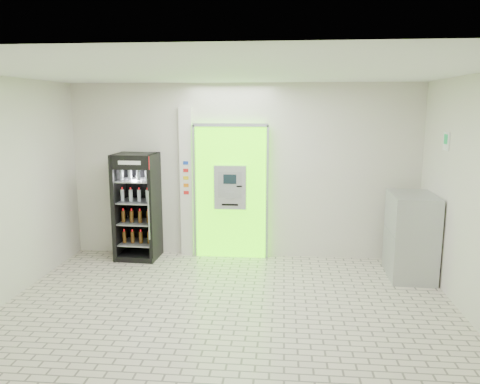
# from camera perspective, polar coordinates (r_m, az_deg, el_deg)

# --- Properties ---
(ground) EXTENTS (6.00, 6.00, 0.00)m
(ground) POSITION_cam_1_polar(r_m,az_deg,el_deg) (6.10, -1.75, -14.90)
(ground) COLOR #C0B49F
(ground) RESTS_ON ground
(room_shell) EXTENTS (6.00, 6.00, 6.00)m
(room_shell) POSITION_cam_1_polar(r_m,az_deg,el_deg) (5.57, -1.86, 2.50)
(room_shell) COLOR silver
(room_shell) RESTS_ON ground
(atm_assembly) EXTENTS (1.30, 0.24, 2.33)m
(atm_assembly) POSITION_cam_1_polar(r_m,az_deg,el_deg) (8.07, -1.12, 0.14)
(atm_assembly) COLOR #4BF201
(atm_assembly) RESTS_ON ground
(pillar) EXTENTS (0.22, 0.11, 2.60)m
(pillar) POSITION_cam_1_polar(r_m,az_deg,el_deg) (8.20, -6.52, 1.16)
(pillar) COLOR silver
(pillar) RESTS_ON ground
(beverage_cooler) EXTENTS (0.71, 0.67, 1.82)m
(beverage_cooler) POSITION_cam_1_polar(r_m,az_deg,el_deg) (8.24, -12.39, -1.97)
(beverage_cooler) COLOR black
(beverage_cooler) RESTS_ON ground
(steel_cabinet) EXTENTS (0.69, 1.00, 1.30)m
(steel_cabinet) POSITION_cam_1_polar(r_m,az_deg,el_deg) (7.68, 20.09, -5.02)
(steel_cabinet) COLOR #A3A6AB
(steel_cabinet) RESTS_ON ground
(exit_sign) EXTENTS (0.02, 0.22, 0.26)m
(exit_sign) POSITION_cam_1_polar(r_m,az_deg,el_deg) (7.26, 23.85, 5.69)
(exit_sign) COLOR white
(exit_sign) RESTS_ON room_shell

